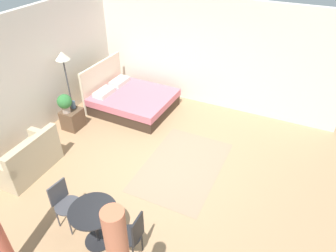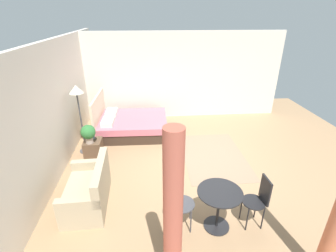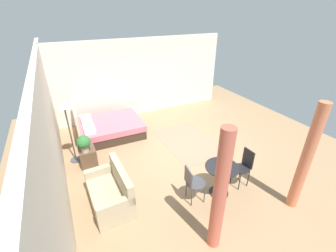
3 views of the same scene
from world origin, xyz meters
name	(u,v)px [view 3 (image 3 of 3)]	position (x,y,z in m)	size (l,w,h in m)	color
ground_plane	(182,150)	(0.00, 0.00, -0.01)	(9.20, 9.51, 0.02)	#9E7A56
wall_back	(51,132)	(0.00, 3.25, 1.41)	(9.20, 0.12, 2.82)	silver
wall_right	(143,77)	(3.10, 0.00, 1.41)	(0.12, 6.51, 2.82)	silver
area_rug	(188,141)	(0.34, -0.41, 0.00)	(2.32, 1.52, 0.01)	#93755B
bed	(108,127)	(1.87, 1.75, 0.27)	(1.71, 2.04, 1.18)	#38281E
couch	(111,193)	(-1.14, 2.36, 0.30)	(1.31, 0.77, 0.86)	tan
nightstand	(88,157)	(0.50, 2.59, 0.25)	(0.47, 0.41, 0.49)	brown
potted_plant	(84,143)	(0.40, 2.63, 0.76)	(0.34, 0.34, 0.46)	tan
vase	(85,144)	(0.62, 2.60, 0.58)	(0.11, 0.11, 0.18)	slate
floor_lamp	(65,111)	(0.87, 2.88, 1.49)	(0.34, 0.34, 1.78)	#3F3F44
balcony_table	(221,175)	(-1.89, 0.11, 0.52)	(0.73, 0.73, 0.74)	black
cafe_chair_near_window	(192,181)	(-1.80, 0.78, 0.53)	(0.48, 0.48, 0.86)	#3F3F44
cafe_chair_near_couch	(245,164)	(-1.87, -0.58, 0.56)	(0.40, 0.40, 0.93)	black
curtain_left	(306,159)	(-2.85, -1.09, 1.18)	(0.21, 0.21, 2.36)	#D1704C
curtain_right	(220,194)	(-2.85, 0.97, 1.18)	(0.22, 0.22, 2.36)	#C15B47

